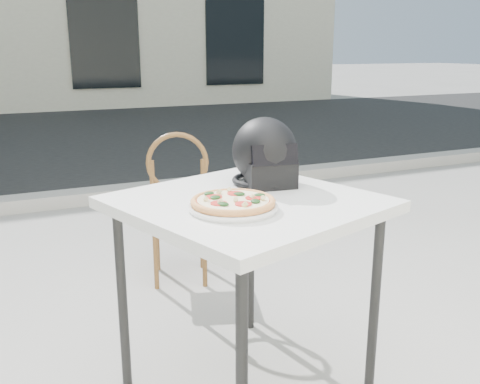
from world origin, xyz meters
name	(u,v)px	position (x,y,z in m)	size (l,w,h in m)	color
ground	(198,370)	(0.00, 0.00, 0.00)	(80.00, 80.00, 0.00)	gray
street_asphalt	(50,139)	(0.00, 7.00, 0.00)	(30.00, 8.00, 0.00)	black
curb	(90,196)	(0.00, 3.00, 0.06)	(30.00, 0.25, 0.12)	#99968F
cafe_table_main	(247,217)	(0.15, -0.21, 0.77)	(1.12, 1.12, 0.85)	silver
plate	(233,207)	(0.03, -0.33, 0.86)	(0.44, 0.44, 0.02)	silver
pizza	(233,201)	(0.03, -0.33, 0.88)	(0.41, 0.41, 0.04)	#DF9551
helmet	(265,155)	(0.31, -0.03, 0.97)	(0.31, 0.32, 0.29)	black
cafe_chair_main	(179,200)	(0.22, 0.94, 0.53)	(0.46, 0.46, 0.96)	brown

